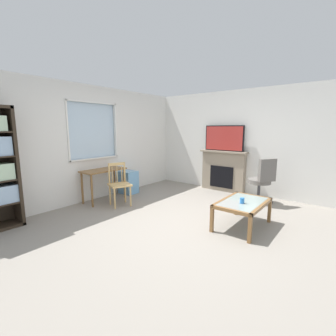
# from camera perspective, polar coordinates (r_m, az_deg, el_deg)

# --- Properties ---
(ground) EXTENTS (6.32, 6.03, 0.02)m
(ground) POSITION_cam_1_polar(r_m,az_deg,el_deg) (4.10, 3.00, -13.89)
(ground) COLOR gray
(wall_back_with_window) EXTENTS (5.32, 0.15, 2.56)m
(wall_back_with_window) POSITION_cam_1_polar(r_m,az_deg,el_deg) (5.61, -18.46, 5.28)
(wall_back_with_window) COLOR silver
(wall_back_with_window) RESTS_ON ground
(wall_right) EXTENTS (0.12, 5.23, 2.56)m
(wall_right) POSITION_cam_1_polar(r_m,az_deg,el_deg) (6.20, 17.92, 5.93)
(wall_right) COLOR silver
(wall_right) RESTS_ON ground
(desk_under_window) EXTENTS (0.98, 0.46, 0.72)m
(desk_under_window) POSITION_cam_1_polar(r_m,az_deg,el_deg) (5.46, -15.27, -1.53)
(desk_under_window) COLOR brown
(desk_under_window) RESTS_ON ground
(wooden_chair) EXTENTS (0.54, 0.53, 0.90)m
(wooden_chair) POSITION_cam_1_polar(r_m,az_deg,el_deg) (5.09, -11.70, -3.77)
(wooden_chair) COLOR tan
(wooden_chair) RESTS_ON ground
(plastic_drawer_unit) EXTENTS (0.35, 0.40, 0.57)m
(plastic_drawer_unit) POSITION_cam_1_polar(r_m,az_deg,el_deg) (6.04, -9.55, -3.37)
(plastic_drawer_unit) COLOR #72ADDB
(plastic_drawer_unit) RESTS_ON ground
(fireplace) EXTENTS (0.26, 1.24, 1.05)m
(fireplace) POSITION_cam_1_polar(r_m,az_deg,el_deg) (6.32, 13.18, -0.65)
(fireplace) COLOR gray
(fireplace) RESTS_ON ground
(tv) EXTENTS (0.06, 1.03, 0.65)m
(tv) POSITION_cam_1_polar(r_m,az_deg,el_deg) (6.21, 13.40, 7.01)
(tv) COLOR black
(tv) RESTS_ON fireplace
(office_chair) EXTENTS (0.61, 0.62, 1.00)m
(office_chair) POSITION_cam_1_polar(r_m,az_deg,el_deg) (5.45, 21.81, -2.40)
(office_chair) COLOR slate
(office_chair) RESTS_ON ground
(coffee_table) EXTENTS (1.02, 0.65, 0.44)m
(coffee_table) POSITION_cam_1_polar(r_m,az_deg,el_deg) (4.11, 17.60, -8.49)
(coffee_table) COLOR #8C9E99
(coffee_table) RESTS_ON ground
(sippy_cup) EXTENTS (0.07, 0.07, 0.09)m
(sippy_cup) POSITION_cam_1_polar(r_m,az_deg,el_deg) (3.98, 17.48, -7.50)
(sippy_cup) COLOR #337FD6
(sippy_cup) RESTS_ON coffee_table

